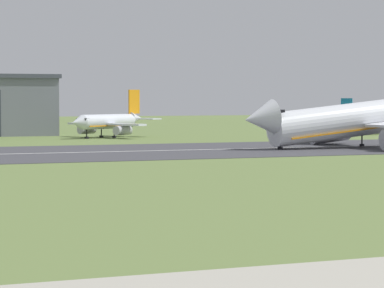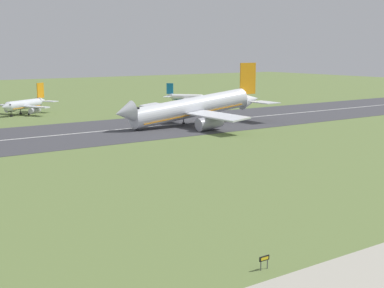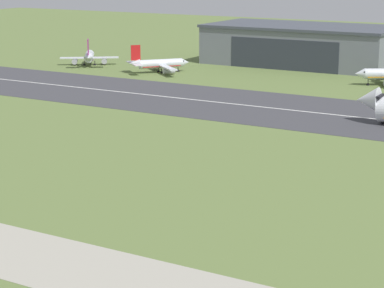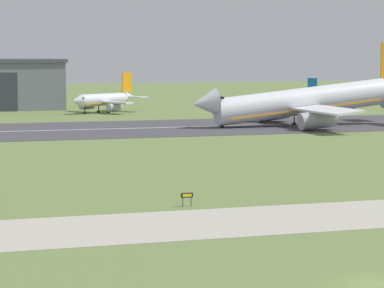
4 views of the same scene
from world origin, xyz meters
TOP-DOWN VIEW (x-y plane):
  - ground_plane at (0.00, 61.75)m, footprint 646.25×646.25m
  - runway_strip at (0.00, 123.50)m, footprint 406.25×40.35m
  - runway_centreline at (0.00, 123.50)m, footprint 365.63×0.70m
  - airplane_landing at (48.81, 119.64)m, footprint 49.74×46.22m
  - airplane_parked_west at (80.30, 169.26)m, footprint 18.69×18.50m
  - airplane_parked_east at (17.50, 171.64)m, footprint 21.24×19.93m

SIDE VIEW (x-z plane):
  - ground_plane at x=0.00m, z-range 0.00..0.00m
  - runway_strip at x=0.00m, z-range 0.00..0.06m
  - runway_centreline at x=0.00m, z-range 0.06..0.07m
  - airplane_parked_west at x=80.30m, z-range -1.45..6.72m
  - airplane_parked_east at x=17.50m, z-range -1.75..8.26m
  - airplane_landing at x=48.81m, z-range -3.78..13.49m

